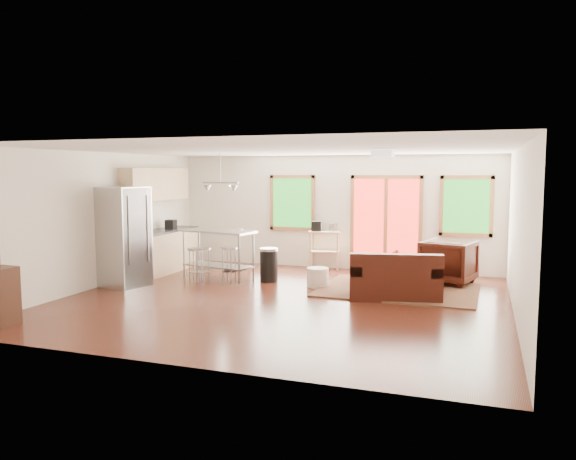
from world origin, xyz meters
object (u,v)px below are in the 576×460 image
(rug, at_px, (398,290))
(kitchen_cart, at_px, (324,236))
(island, at_px, (218,245))
(armchair, at_px, (449,260))
(loveseat, at_px, (395,280))
(ottoman, at_px, (373,271))
(coffee_table, at_px, (406,269))
(refrigerator, at_px, (124,237))

(rug, distance_m, kitchen_cart, 2.82)
(island, bearing_deg, armchair, 11.86)
(rug, height_order, loveseat, loveseat)
(rug, xyz_separation_m, island, (-3.75, 0.02, 0.68))
(rug, bearing_deg, loveseat, -87.31)
(armchair, xyz_separation_m, ottoman, (-1.45, -0.31, -0.26))
(coffee_table, bearing_deg, ottoman, 148.74)
(coffee_table, relative_size, kitchen_cart, 1.02)
(loveseat, height_order, ottoman, loveseat)
(loveseat, relative_size, refrigerator, 0.88)
(coffee_table, bearing_deg, kitchen_cart, 141.93)
(armchair, distance_m, ottoman, 1.50)
(ottoman, height_order, refrigerator, refrigerator)
(ottoman, bearing_deg, loveseat, -64.49)
(island, bearing_deg, coffee_table, 3.34)
(loveseat, bearing_deg, rug, 80.85)
(loveseat, relative_size, island, 1.01)
(ottoman, bearing_deg, island, -168.25)
(rug, xyz_separation_m, refrigerator, (-5.08, -1.34, 0.95))
(coffee_table, height_order, kitchen_cart, kitchen_cart)
(coffee_table, bearing_deg, refrigerator, -163.03)
(loveseat, bearing_deg, armchair, 51.81)
(loveseat, distance_m, island, 3.86)
(armchair, height_order, island, island)
(rug, xyz_separation_m, armchair, (0.84, 0.98, 0.47))
(rug, relative_size, kitchen_cart, 2.62)
(rug, relative_size, armchair, 2.96)
(rug, bearing_deg, ottoman, 132.03)
(kitchen_cart, bearing_deg, ottoman, -41.15)
(refrigerator, xyz_separation_m, island, (1.33, 1.36, -0.27))
(armchair, relative_size, island, 0.57)
(loveseat, height_order, kitchen_cart, kitchen_cart)
(armchair, bearing_deg, kitchen_cart, -1.99)
(ottoman, distance_m, island, 3.25)
(refrigerator, bearing_deg, island, 57.61)
(loveseat, xyz_separation_m, island, (-3.78, 0.68, 0.37))
(refrigerator, bearing_deg, coffee_table, 29.06)
(coffee_table, distance_m, refrigerator, 5.45)
(ottoman, xyz_separation_m, island, (-3.14, -0.65, 0.47))
(rug, bearing_deg, kitchen_cart, 136.60)
(coffee_table, bearing_deg, loveseat, -94.56)
(island, distance_m, kitchen_cart, 2.56)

